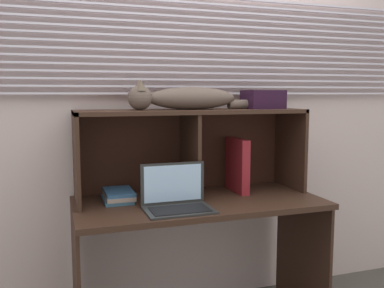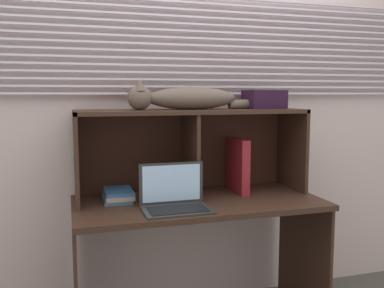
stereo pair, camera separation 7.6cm
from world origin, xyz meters
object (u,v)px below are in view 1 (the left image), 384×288
(laptop, at_px, (177,200))
(book_stack, at_px, (118,196))
(storage_box, at_px, (263,99))
(binder_upright, at_px, (237,165))
(cat, at_px, (185,98))

(laptop, xyz_separation_m, book_stack, (-0.26, 0.26, -0.02))
(storage_box, bearing_deg, book_stack, -179.73)
(laptop, xyz_separation_m, binder_upright, (0.45, 0.26, 0.11))
(laptop, relative_size, book_stack, 1.43)
(book_stack, xyz_separation_m, storage_box, (0.87, 0.00, 0.52))
(binder_upright, height_order, book_stack, binder_upright)
(cat, height_order, book_stack, cat)
(laptop, distance_m, book_stack, 0.36)
(laptop, distance_m, binder_upright, 0.53)
(book_stack, height_order, storage_box, storage_box)
(book_stack, bearing_deg, cat, 0.62)
(binder_upright, height_order, storage_box, storage_box)
(binder_upright, bearing_deg, storage_box, 0.00)
(storage_box, bearing_deg, laptop, -157.05)
(cat, xyz_separation_m, storage_box, (0.49, 0.00, -0.01))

